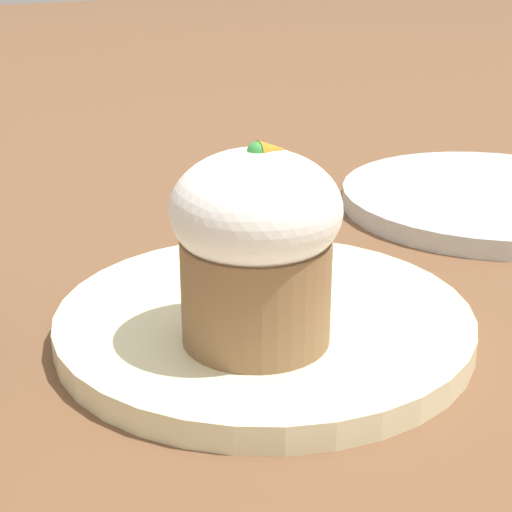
# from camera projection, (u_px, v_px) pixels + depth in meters

# --- Properties ---
(ground_plane) EXTENTS (4.00, 4.00, 0.00)m
(ground_plane) POSITION_uv_depth(u_px,v_px,m) (264.00, 335.00, 0.49)
(ground_plane) COLOR brown
(dessert_plate) EXTENTS (0.24, 0.24, 0.02)m
(dessert_plate) POSITION_uv_depth(u_px,v_px,m) (264.00, 323.00, 0.49)
(dessert_plate) COLOR beige
(dessert_plate) RESTS_ON ground_plane
(carrot_cake) EXTENTS (0.09, 0.09, 0.11)m
(carrot_cake) POSITION_uv_depth(u_px,v_px,m) (256.00, 244.00, 0.44)
(carrot_cake) COLOR olive
(carrot_cake) RESTS_ON dessert_plate
(spoon) EXTENTS (0.09, 0.10, 0.01)m
(spoon) POSITION_uv_depth(u_px,v_px,m) (302.00, 299.00, 0.49)
(spoon) COLOR silver
(spoon) RESTS_ON dessert_plate
(side_plate) EXTENTS (0.24, 0.24, 0.02)m
(side_plate) POSITION_uv_depth(u_px,v_px,m) (488.00, 199.00, 0.70)
(side_plate) COLOR silver
(side_plate) RESTS_ON ground_plane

